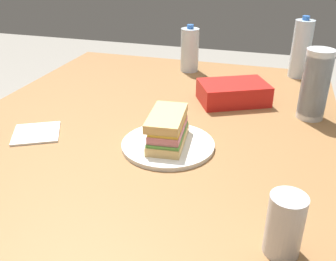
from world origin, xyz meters
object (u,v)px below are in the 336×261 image
at_px(water_bottle_spare, 190,50).
at_px(water_bottle_tall, 301,49).
at_px(dining_table, 126,178).
at_px(soda_can_silver, 285,225).
at_px(paper_plate, 168,145).
at_px(sandwich, 168,129).
at_px(chip_bag, 233,93).
at_px(plastic_cup_stack, 315,85).

bearing_deg(water_bottle_spare, water_bottle_tall, -83.16).
distance_m(dining_table, water_bottle_spare, 0.76).
xyz_separation_m(water_bottle_tall, soda_can_silver, (-1.04, 0.03, -0.05)).
height_order(paper_plate, sandwich, sandwich).
height_order(water_bottle_tall, soda_can_silver, water_bottle_tall).
relative_size(sandwich, chip_bag, 0.82).
distance_m(chip_bag, water_bottle_tall, 0.42).
xyz_separation_m(sandwich, water_bottle_tall, (0.72, -0.34, 0.06)).
bearing_deg(sandwich, chip_bag, -19.07).
height_order(sandwich, water_bottle_spare, water_bottle_spare).
bearing_deg(dining_table, chip_bag, -26.85).
distance_m(dining_table, sandwich, 0.18).
relative_size(chip_bag, plastic_cup_stack, 1.04).
distance_m(dining_table, paper_plate, 0.15).
bearing_deg(sandwich, soda_can_silver, -135.51).
xyz_separation_m(dining_table, sandwich, (0.07, -0.10, 0.13)).
distance_m(paper_plate, chip_bag, 0.39).
height_order(dining_table, sandwich, sandwich).
height_order(plastic_cup_stack, water_bottle_spare, plastic_cup_stack).
relative_size(chip_bag, water_bottle_tall, 0.94).
distance_m(paper_plate, water_bottle_spare, 0.69).
height_order(water_bottle_tall, water_bottle_spare, water_bottle_tall).
distance_m(dining_table, soda_can_silver, 0.50).
distance_m(paper_plate, plastic_cup_stack, 0.50).
relative_size(paper_plate, soda_can_silver, 2.10).
distance_m(water_bottle_spare, soda_can_silver, 1.07).
bearing_deg(paper_plate, chip_bag, -18.59).
distance_m(paper_plate, soda_can_silver, 0.44).
bearing_deg(water_bottle_spare, plastic_cup_stack, -126.37).
relative_size(water_bottle_spare, soda_can_silver, 1.61).
bearing_deg(paper_plate, sandwich, 32.07).
height_order(dining_table, paper_plate, paper_plate).
xyz_separation_m(chip_bag, soda_can_silver, (-0.69, -0.18, 0.03)).
height_order(paper_plate, soda_can_silver, soda_can_silver).
xyz_separation_m(paper_plate, water_bottle_tall, (0.73, -0.34, 0.11)).
relative_size(sandwich, water_bottle_spare, 0.96).
bearing_deg(water_bottle_spare, dining_table, -179.51).
distance_m(chip_bag, water_bottle_spare, 0.38).
bearing_deg(water_bottle_tall, plastic_cup_stack, -174.91).
bearing_deg(plastic_cup_stack, dining_table, 128.94).
height_order(sandwich, plastic_cup_stack, plastic_cup_stack).
bearing_deg(dining_table, water_bottle_spare, 0.49).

